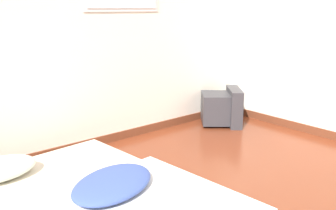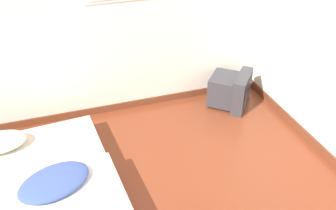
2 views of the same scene
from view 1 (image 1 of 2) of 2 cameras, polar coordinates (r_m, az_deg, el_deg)
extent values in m
cube|color=silver|center=(3.52, -19.28, 12.55)|extent=(7.48, 0.06, 2.60)
cube|color=brown|center=(3.73, -17.44, -7.03)|extent=(7.48, 0.02, 0.09)
ellipsoid|color=#384C93|center=(2.46, -8.41, -11.74)|extent=(0.74, 0.62, 0.11)
cube|color=#333338|center=(4.56, 7.20, -0.44)|extent=(0.50, 0.51, 0.35)
cube|color=#333338|center=(4.59, 10.02, -0.23)|extent=(0.42, 0.46, 0.44)
cube|color=#283342|center=(4.60, 10.89, -0.09)|extent=(0.27, 0.31, 0.32)
camera|label=2|loc=(1.88, 86.80, 41.98)|focal=40.00mm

